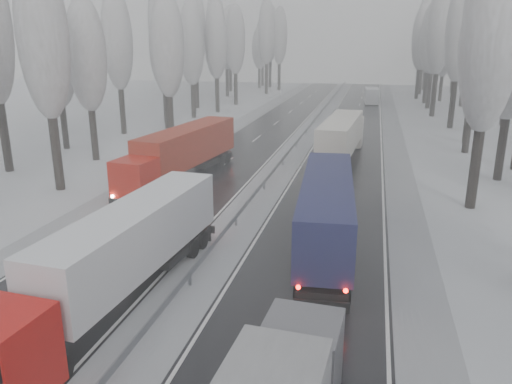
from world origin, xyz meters
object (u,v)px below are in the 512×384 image
at_px(truck_red_white, 122,251).
at_px(truck_red_red, 182,151).
at_px(box_truck_distant, 371,95).
at_px(truck_blue_box, 327,205).
at_px(truck_cream_box, 342,136).

xyz_separation_m(truck_red_white, truck_red_red, (-4.71, 19.00, 0.13)).
relative_size(box_truck_distant, truck_red_red, 0.47).
bearing_deg(truck_blue_box, truck_red_red, 134.63).
xyz_separation_m(box_truck_distant, truck_red_red, (-14.17, -57.17, 0.97)).
relative_size(truck_blue_box, truck_red_red, 0.98).
bearing_deg(truck_blue_box, box_truck_distant, 84.43).
relative_size(truck_red_white, truck_red_red, 0.94).
xyz_separation_m(truck_cream_box, box_truck_distant, (2.13, 47.37, -0.98)).
bearing_deg(truck_cream_box, truck_red_white, -100.67).
height_order(truck_blue_box, truck_red_white, truck_blue_box).
xyz_separation_m(truck_cream_box, truck_red_red, (-12.04, -9.80, -0.01)).
xyz_separation_m(truck_blue_box, truck_cream_box, (-0.55, 20.80, 0.05)).
bearing_deg(truck_cream_box, box_truck_distant, 91.05).
bearing_deg(truck_blue_box, truck_cream_box, 87.27).
relative_size(truck_cream_box, truck_red_red, 1.00).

